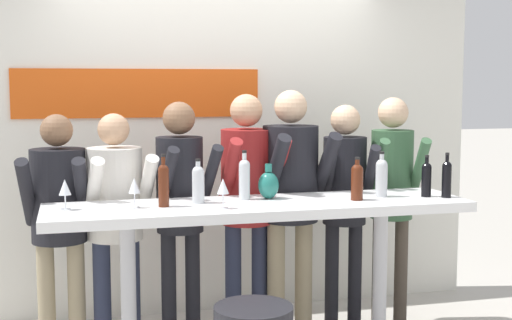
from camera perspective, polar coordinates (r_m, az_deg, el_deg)
name	(u,v)px	position (r m, az deg, el deg)	size (l,w,h in m)	color
back_wall	(216,150)	(5.54, -3.19, 0.78)	(4.17, 0.12, 2.50)	silver
tasting_table	(260,227)	(4.35, 0.31, -5.39)	(2.57, 0.63, 1.06)	white
person_far_left	(59,208)	(4.74, -15.51, -3.76)	(0.46, 0.55, 1.58)	gray
person_left	(116,207)	(4.73, -11.17, -3.68)	(0.48, 0.57, 1.58)	#23283D
person_center_left	(180,195)	(4.74, -6.07, -2.82)	(0.44, 0.55, 1.66)	black
person_center	(247,189)	(4.86, -0.74, -2.31)	(0.44, 0.55, 1.70)	#23283D
person_center_right	(291,187)	(4.89, 2.81, -2.15)	(0.49, 0.59, 1.73)	gray
person_right	(345,190)	(5.09, 7.11, -2.42)	(0.42, 0.53, 1.62)	black
person_far_right	(392,184)	(5.22, 10.83, -1.87)	(0.41, 0.54, 1.67)	#473D33
wine_bottle_0	(357,180)	(4.44, 8.09, -1.60)	(0.07, 0.07, 0.27)	#4C1E0F
wine_bottle_1	(198,182)	(4.30, -4.64, -1.80)	(0.08, 0.08, 0.27)	#B7BCC1
wine_bottle_2	(447,177)	(4.65, 15.01, -1.35)	(0.06, 0.06, 0.29)	black
wine_bottle_3	(426,178)	(4.65, 13.48, -1.38)	(0.06, 0.06, 0.27)	black
wine_bottle_4	(244,177)	(4.41, -0.93, -1.38)	(0.07, 0.07, 0.31)	#B7BCC1
wine_bottle_5	(164,183)	(4.19, -7.41, -1.85)	(0.06, 0.06, 0.31)	#4C1E0F
wine_bottle_6	(382,176)	(4.59, 10.01, -1.25)	(0.08, 0.08, 0.29)	#B7BCC1
wine_glass_0	(223,187)	(4.10, -2.66, -2.19)	(0.07, 0.07, 0.18)	silver
wine_glass_1	(65,188)	(4.20, -15.04, -2.20)	(0.07, 0.07, 0.18)	silver
wine_glass_2	(134,187)	(4.18, -9.70, -2.11)	(0.07, 0.07, 0.18)	silver
decorative_vase	(268,185)	(4.45, 1.00, -1.99)	(0.13, 0.13, 0.22)	#1E665B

